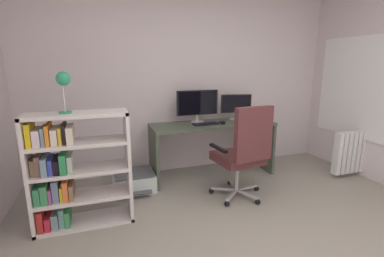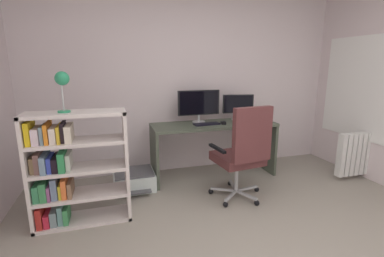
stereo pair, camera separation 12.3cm
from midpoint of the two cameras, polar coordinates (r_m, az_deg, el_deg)
The scene contains 13 objects.
wall_back at distance 4.06m, azimuth -2.08°, elevation 10.22°, with size 4.42×0.10×2.66m, color silver.
window_pane at distance 4.38m, azimuth 31.92°, elevation 6.89°, with size 0.01×1.58×1.30m, color white.
window_frame at distance 4.37m, azimuth 31.86°, elevation 6.89°, with size 0.02×1.66×1.38m, color white.
desk at distance 3.82m, azimuth 3.28°, elevation -1.65°, with size 1.67×0.56×0.75m.
monitor_main at distance 3.80m, azimuth 0.20°, elevation 5.09°, with size 0.59×0.18×0.44m.
monitor_secondary at distance 4.03m, azimuth 8.13°, elevation 4.77°, with size 0.44×0.18×0.36m.
keyboard at distance 3.69m, azimuth 1.88°, elevation 0.95°, with size 0.34×0.13×0.02m, color black.
computer_mouse at distance 3.75m, azimuth 5.27°, elevation 1.21°, with size 0.06×0.10×0.03m, color black.
office_chair at distance 3.15m, azimuth 9.39°, elevation -4.48°, with size 0.63×0.65×1.11m.
bookshelf at distance 2.90m, azimuth -24.83°, elevation -8.00°, with size 0.90×0.32×1.10m.
desk_lamp at distance 2.73m, azimuth -25.98°, elevation 8.51°, with size 0.13×0.12×0.37m.
printer at distance 3.62m, azimuth -12.79°, elevation -10.37°, with size 0.50×0.53×0.23m.
radiator at distance 4.45m, azimuth 29.81°, elevation -4.10°, with size 0.72×0.10×0.58m.
Camera 1 is at (-1.22, -1.45, 1.53)m, focal length 26.10 mm.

